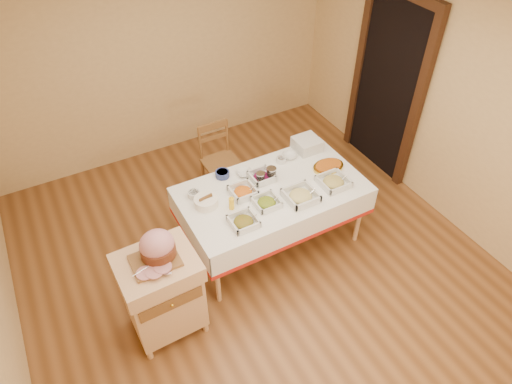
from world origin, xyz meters
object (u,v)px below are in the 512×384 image
preserve_jar_right (271,174)px  mustard_bottle (232,203)px  butcher_cart (162,291)px  brass_platter (328,166)px  dining_chair (220,160)px  plate_stack (307,144)px  dining_table (272,201)px  preserve_jar_left (261,178)px  ham_on_board (157,248)px  bread_basket (206,202)px

preserve_jar_right → mustard_bottle: 0.58m
butcher_cart → brass_platter: bearing=12.7°
dining_chair → plate_stack: 1.06m
dining_chair → plate_stack: bearing=-40.0°
butcher_cart → preserve_jar_right: size_ratio=7.00×
brass_platter → preserve_jar_right: bearing=166.8°
dining_table → preserve_jar_left: preserve_jar_left is taller
ham_on_board → preserve_jar_left: size_ratio=3.52×
brass_platter → dining_table: bearing=-179.8°
butcher_cart → dining_chair: bearing=50.1°
dining_table → butcher_cart: size_ratio=2.01×
butcher_cart → preserve_jar_left: (1.29, 0.59, 0.30)m
preserve_jar_right → brass_platter: size_ratio=0.38×
preserve_jar_right → mustard_bottle: bearing=-159.7°
butcher_cart → brass_platter: 2.08m
ham_on_board → plate_stack: ham_on_board is taller
butcher_cart → dining_chair: 1.92m
dining_table → bread_basket: bread_basket is taller
plate_stack → brass_platter: 0.39m
preserve_jar_left → plate_stack: 0.75m
bread_basket → ham_on_board: bearing=-140.8°
preserve_jar_right → bread_basket: 0.74m
butcher_cart → bread_basket: (0.68, 0.55, 0.29)m
dining_chair → bread_basket: 1.13m
ham_on_board → preserve_jar_left: 1.38m
dining_chair → bread_basket: (-0.56, -0.93, 0.34)m
plate_stack → mustard_bottle: bearing=-158.5°
ham_on_board → mustard_bottle: bearing=23.6°
ham_on_board → preserve_jar_left: bearing=24.3°
preserve_jar_right → brass_platter: preserve_jar_right is taller
bread_basket → plate_stack: 1.35m
bread_basket → plate_stack: bearing=12.2°
preserve_jar_left → bread_basket: bearing=-175.8°
preserve_jar_right → ham_on_board: bearing=-157.7°
butcher_cart → mustard_bottle: bearing=24.4°
dining_chair → preserve_jar_left: (0.05, -0.88, 0.35)m
butcher_cart → plate_stack: (2.00, 0.84, 0.31)m
butcher_cart → dining_chair: butcher_cart is taller
mustard_bottle → bread_basket: mustard_bottle is taller
dining_chair → brass_platter: size_ratio=2.62×
butcher_cart → mustard_bottle: size_ratio=5.72×
dining_table → mustard_bottle: bearing=-173.0°
mustard_bottle → dining_table: bearing=7.0°
brass_platter → bread_basket: bearing=175.8°
brass_platter → mustard_bottle: bearing=-176.9°
butcher_cart → preserve_jar_left: size_ratio=8.03×
butcher_cart → ham_on_board: ham_on_board is taller
dining_table → preserve_jar_right: size_ratio=14.08×
bread_basket → brass_platter: size_ratio=0.67×
preserve_jar_left → preserve_jar_right: 0.12m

